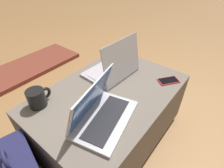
# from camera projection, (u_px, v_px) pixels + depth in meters

# --- Properties ---
(ground_plane) EXTENTS (14.00, 14.00, 0.00)m
(ground_plane) POSITION_uv_depth(u_px,v_px,m) (110.00, 135.00, 1.33)
(ground_plane) COLOR #9E7042
(ottoman) EXTENTS (0.96, 0.65, 0.43)m
(ottoman) POSITION_uv_depth(u_px,v_px,m) (110.00, 115.00, 1.20)
(ottoman) COLOR #3D3832
(ottoman) RESTS_ON ground_plane
(laptop_near) EXTENTS (0.41, 0.30, 0.23)m
(laptop_near) POSITION_uv_depth(u_px,v_px,m) (101.00, 112.00, 0.87)
(laptop_near) COLOR silver
(laptop_near) RESTS_ON ottoman
(laptop_far) EXTENTS (0.34, 0.27, 0.27)m
(laptop_far) POSITION_uv_depth(u_px,v_px,m) (114.00, 68.00, 1.18)
(laptop_far) COLOR #B7B7BC
(laptop_far) RESTS_ON ottoman
(cell_phone) EXTENTS (0.15, 0.14, 0.01)m
(cell_phone) POSITION_uv_depth(u_px,v_px,m) (168.00, 81.00, 1.15)
(cell_phone) COLOR red
(cell_phone) RESTS_ON ottoman
(coffee_mug) EXTENTS (0.14, 0.10, 0.10)m
(coffee_mug) POSITION_uv_depth(u_px,v_px,m) (37.00, 98.00, 0.95)
(coffee_mug) COLOR black
(coffee_mug) RESTS_ON ottoman
(fireplace_hearth) EXTENTS (1.40, 0.50, 0.04)m
(fireplace_hearth) POSITION_uv_depth(u_px,v_px,m) (19.00, 72.00, 1.99)
(fireplace_hearth) COLOR brown
(fireplace_hearth) RESTS_ON ground_plane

